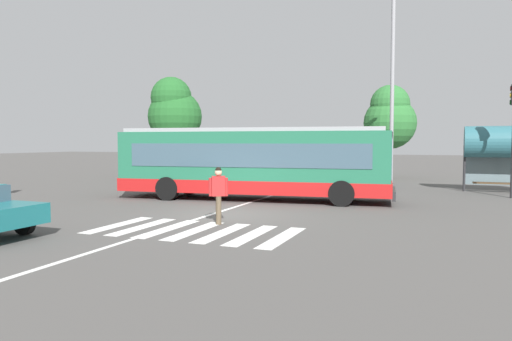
% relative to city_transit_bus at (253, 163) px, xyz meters
% --- Properties ---
extents(ground_plane, '(160.00, 160.00, 0.00)m').
position_rel_city_transit_bus_xyz_m(ground_plane, '(0.70, -4.23, -1.59)').
color(ground_plane, '#514F4C').
extents(city_transit_bus, '(11.84, 3.81, 3.06)m').
position_rel_city_transit_bus_xyz_m(city_transit_bus, '(0.00, 0.00, 0.00)').
color(city_transit_bus, black).
rests_on(city_transit_bus, ground_plane).
extents(pedestrian_crossing_street, '(0.52, 0.42, 1.72)m').
position_rel_city_transit_bus_xyz_m(pedestrian_crossing_street, '(1.28, -6.00, -0.62)').
color(pedestrian_crossing_street, brown).
rests_on(pedestrian_crossing_street, ground_plane).
extents(parked_car_white, '(2.10, 4.61, 1.35)m').
position_rel_city_transit_bus_xyz_m(parked_car_white, '(-2.38, 8.73, -0.82)').
color(parked_car_white, black).
rests_on(parked_car_white, ground_plane).
extents(parked_car_charcoal, '(1.88, 4.50, 1.35)m').
position_rel_city_transit_bus_xyz_m(parked_car_charcoal, '(0.45, 8.57, -0.82)').
color(parked_car_charcoal, black).
rests_on(parked_car_charcoal, ground_plane).
extents(parked_car_blue, '(1.91, 4.52, 1.35)m').
position_rel_city_transit_bus_xyz_m(parked_car_blue, '(3.18, 8.55, -0.82)').
color(parked_car_blue, black).
rests_on(parked_car_blue, ground_plane).
extents(bus_stop_shelter, '(4.05, 1.54, 3.25)m').
position_rel_city_transit_bus_xyz_m(bus_stop_shelter, '(10.53, 7.09, 0.83)').
color(bus_stop_shelter, '#28282B').
rests_on(bus_stop_shelter, ground_plane).
extents(twin_arm_street_lamp, '(5.33, 0.32, 10.39)m').
position_rel_city_transit_bus_xyz_m(twin_arm_street_lamp, '(5.07, 6.42, 4.75)').
color(twin_arm_street_lamp, '#939399').
rests_on(twin_arm_street_lamp, ground_plane).
extents(background_tree_left, '(3.93, 3.93, 7.17)m').
position_rel_city_transit_bus_xyz_m(background_tree_left, '(-10.81, 11.48, 3.13)').
color(background_tree_left, brown).
rests_on(background_tree_left, ground_plane).
extents(background_tree_right, '(3.55, 3.55, 6.34)m').
position_rel_city_transit_bus_xyz_m(background_tree_right, '(4.12, 14.89, 2.53)').
color(background_tree_right, brown).
rests_on(background_tree_right, ground_plane).
extents(crosswalk_painted_stripes, '(5.61, 2.97, 0.01)m').
position_rel_city_transit_bus_xyz_m(crosswalk_painted_stripes, '(1.15, -7.26, -1.58)').
color(crosswalk_painted_stripes, silver).
rests_on(crosswalk_painted_stripes, ground_plane).
extents(lane_center_line, '(0.16, 24.00, 0.01)m').
position_rel_city_transit_bus_xyz_m(lane_center_line, '(0.23, -2.23, -1.58)').
color(lane_center_line, silver).
rests_on(lane_center_line, ground_plane).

